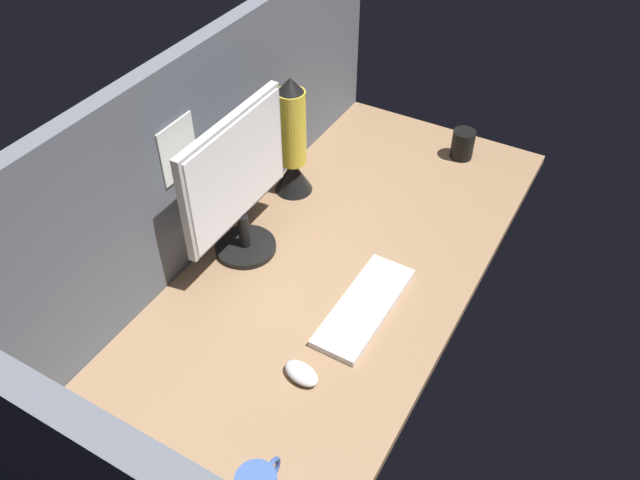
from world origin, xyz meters
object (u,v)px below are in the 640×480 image
(monitor, at_px, (237,182))
(mug_black_travel, at_px, (463,144))
(keyboard, at_px, (364,306))
(mouse, at_px, (302,373))
(lava_lamp, at_px, (292,146))

(monitor, bearing_deg, mug_black_travel, -27.21)
(keyboard, bearing_deg, mouse, 173.77)
(mug_black_travel, bearing_deg, keyboard, -178.24)
(keyboard, distance_m, lava_lamp, 0.59)
(keyboard, relative_size, lava_lamp, 0.92)
(monitor, relative_size, mouse, 4.65)
(monitor, relative_size, keyboard, 1.21)
(monitor, distance_m, mouse, 0.54)
(mug_black_travel, xyz_separation_m, lava_lamp, (-0.45, 0.41, 0.12))
(keyboard, bearing_deg, mug_black_travel, 2.49)
(mug_black_travel, bearing_deg, monitor, 152.79)
(keyboard, relative_size, mug_black_travel, 3.58)
(monitor, height_order, lava_lamp, monitor)
(keyboard, xyz_separation_m, lava_lamp, (0.35, 0.44, 0.16))
(mouse, relative_size, lava_lamp, 0.24)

